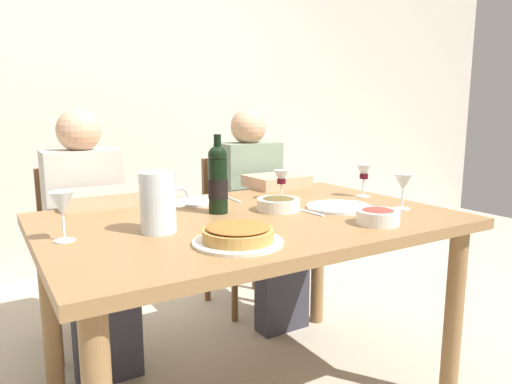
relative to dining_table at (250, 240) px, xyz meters
name	(u,v)px	position (x,y,z in m)	size (l,w,h in m)	color
back_wall	(110,74)	(0.00, 1.94, 0.73)	(8.00, 0.10, 2.80)	beige
dining_table	(250,240)	(0.00, 0.00, 0.00)	(1.50, 1.00, 0.76)	olive
wine_bottle	(218,179)	(-0.08, 0.11, 0.22)	(0.08, 0.08, 0.30)	black
water_pitcher	(158,206)	(-0.37, -0.05, 0.18)	(0.17, 0.12, 0.20)	silver
baked_tart	(238,235)	(-0.22, -0.30, 0.12)	(0.27, 0.27, 0.06)	silver
salad_bowl	(378,216)	(0.32, -0.34, 0.12)	(0.15, 0.15, 0.06)	white
olive_bowl	(278,203)	(0.14, 0.03, 0.12)	(0.17, 0.17, 0.06)	silver
wine_glass_left_diner	(281,179)	(0.28, 0.21, 0.19)	(0.07, 0.07, 0.13)	silver
wine_glass_right_diner	(364,174)	(0.64, 0.07, 0.20)	(0.07, 0.07, 0.15)	silver
wine_glass_centre	(62,206)	(-0.66, 0.00, 0.20)	(0.07, 0.07, 0.15)	silver
wine_glass_spare	(403,184)	(0.58, -0.21, 0.20)	(0.07, 0.07, 0.14)	silver
dinner_plate_left_setting	(339,207)	(0.37, -0.07, 0.10)	(0.26, 0.26, 0.01)	silver
dinner_plate_right_setting	(201,201)	(-0.06, 0.32, 0.10)	(0.22, 0.22, 0.01)	white
fork_left_setting	(309,212)	(0.22, -0.07, 0.09)	(0.16, 0.01, 0.01)	silver
knife_left_setting	(366,204)	(0.52, -0.07, 0.09)	(0.18, 0.01, 0.01)	silver
knife_right_setting	(232,199)	(0.09, 0.32, 0.09)	(0.18, 0.01, 0.01)	silver
spoon_right_setting	(168,206)	(-0.21, 0.32, 0.09)	(0.16, 0.01, 0.01)	silver
chair_left	(81,243)	(-0.45, 0.91, -0.17)	(0.40, 0.40, 0.87)	brown
diner_left	(90,230)	(-0.45, 0.67, -0.05)	(0.34, 0.50, 1.16)	#B7B2A8
chair_right	(238,221)	(0.45, 0.91, -0.17)	(0.41, 0.41, 0.87)	brown
diner_right	(259,208)	(0.45, 0.67, -0.05)	(0.34, 0.50, 1.16)	gray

